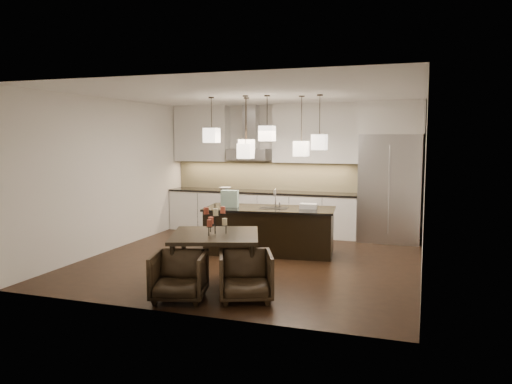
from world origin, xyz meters
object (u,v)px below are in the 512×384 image
(island_body, at_px, (270,231))
(dining_table, at_px, (215,259))
(refrigerator, at_px, (390,188))
(armchair_right, at_px, (246,276))
(armchair_left, at_px, (179,276))

(island_body, xyz_separation_m, dining_table, (-0.17, -2.09, -0.03))
(refrigerator, distance_m, armchair_right, 4.71)
(island_body, bearing_deg, armchair_left, -103.45)
(armchair_left, bearing_deg, island_body, 68.45)
(dining_table, relative_size, armchair_left, 1.76)
(refrigerator, relative_size, dining_table, 1.78)
(island_body, bearing_deg, refrigerator, 34.84)
(armchair_left, bearing_deg, armchair_right, 3.81)
(island_body, distance_m, armchair_right, 2.67)
(refrigerator, distance_m, dining_table, 4.47)
(armchair_right, bearing_deg, armchair_left, 176.28)
(armchair_left, bearing_deg, refrigerator, 48.65)
(dining_table, distance_m, armchair_left, 0.84)
(island_body, distance_m, dining_table, 2.09)
(refrigerator, height_order, island_body, refrigerator)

